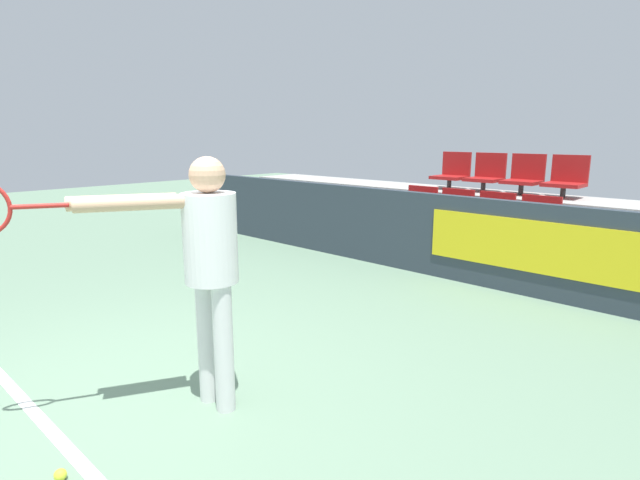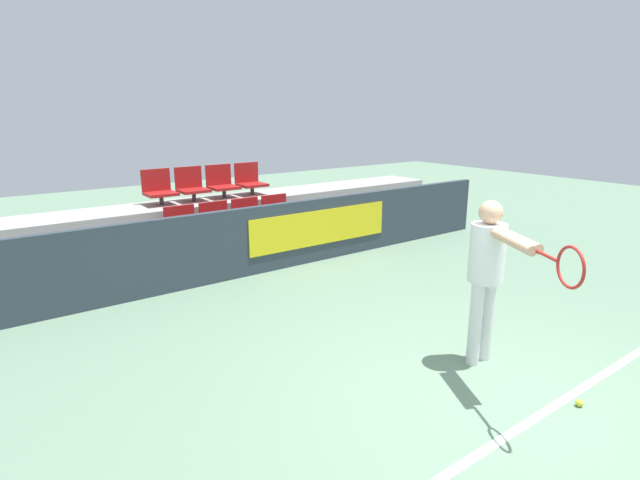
% 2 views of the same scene
% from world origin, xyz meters
% --- Properties ---
extents(ground_plane, '(30.00, 30.00, 0.00)m').
position_xyz_m(ground_plane, '(0.00, 0.00, 0.00)').
color(ground_plane, slate).
extents(court_baseline, '(6.29, 0.08, 0.01)m').
position_xyz_m(court_baseline, '(0.00, -0.34, 0.00)').
color(court_baseline, white).
rests_on(court_baseline, ground).
extents(barrier_wall, '(10.30, 0.14, 1.07)m').
position_xyz_m(barrier_wall, '(0.02, 4.43, 0.54)').
color(barrier_wall, '#2D3842').
rests_on(barrier_wall, ground).
extents(bleacher_tier_front, '(9.90, 0.99, 0.48)m').
position_xyz_m(bleacher_tier_front, '(0.00, 5.01, 0.24)').
color(bleacher_tier_front, '#9E9E99').
rests_on(bleacher_tier_front, ground).
extents(bleacher_tier_middle, '(9.90, 0.99, 0.96)m').
position_xyz_m(bleacher_tier_middle, '(0.00, 5.99, 0.48)').
color(bleacher_tier_middle, '#9E9E99').
rests_on(bleacher_tier_middle, ground).
extents(stadium_chair_0, '(0.49, 0.46, 0.58)m').
position_xyz_m(stadium_chair_0, '(-0.87, 5.13, 0.74)').
color(stadium_chair_0, '#333333').
rests_on(stadium_chair_0, bleacher_tier_front).
extents(stadium_chair_1, '(0.49, 0.46, 0.58)m').
position_xyz_m(stadium_chair_1, '(-0.29, 5.13, 0.74)').
color(stadium_chair_1, '#333333').
rests_on(stadium_chair_1, bleacher_tier_front).
extents(stadium_chair_2, '(0.49, 0.46, 0.58)m').
position_xyz_m(stadium_chair_2, '(0.29, 5.13, 0.74)').
color(stadium_chair_2, '#333333').
rests_on(stadium_chair_2, bleacher_tier_front).
extents(stadium_chair_3, '(0.49, 0.46, 0.58)m').
position_xyz_m(stadium_chair_3, '(0.87, 5.13, 0.74)').
color(stadium_chair_3, '#333333').
rests_on(stadium_chair_3, bleacher_tier_front).
extents(stadium_chair_4, '(0.49, 0.46, 0.58)m').
position_xyz_m(stadium_chair_4, '(-0.87, 6.12, 1.22)').
color(stadium_chair_4, '#333333').
rests_on(stadium_chair_4, bleacher_tier_middle).
extents(stadium_chair_5, '(0.49, 0.46, 0.58)m').
position_xyz_m(stadium_chair_5, '(-0.29, 6.12, 1.22)').
color(stadium_chair_5, '#333333').
rests_on(stadium_chair_5, bleacher_tier_middle).
extents(stadium_chair_6, '(0.49, 0.46, 0.58)m').
position_xyz_m(stadium_chair_6, '(0.29, 6.12, 1.22)').
color(stadium_chair_6, '#333333').
rests_on(stadium_chair_6, bleacher_tier_middle).
extents(stadium_chair_7, '(0.49, 0.46, 0.58)m').
position_xyz_m(stadium_chair_7, '(0.87, 6.12, 1.22)').
color(stadium_chair_7, '#333333').
rests_on(stadium_chair_7, bleacher_tier_middle).
extents(tennis_player, '(0.84, 1.42, 1.69)m').
position_xyz_m(tennis_player, '(0.43, 0.51, 1.06)').
color(tennis_player, silver).
rests_on(tennis_player, ground).
extents(tennis_ball, '(0.07, 0.07, 0.07)m').
position_xyz_m(tennis_ball, '(0.49, -0.47, 0.03)').
color(tennis_ball, '#CCDB33').
rests_on(tennis_ball, ground).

